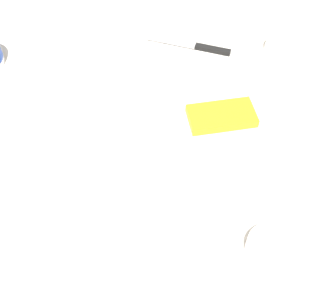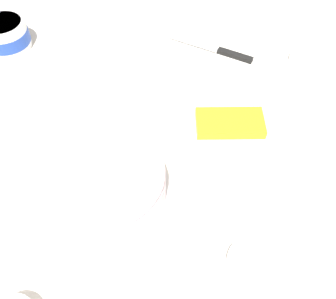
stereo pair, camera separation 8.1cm
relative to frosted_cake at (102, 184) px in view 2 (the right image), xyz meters
The scene contains 7 objects.
ground_plane 0.24m from the frosted_cake, 26.22° to the left, with size 1.54×1.54×0.00m, color silver.
frosted_cake is the anchor object (origin of this frame).
frosting_tub 0.56m from the frosted_cake, 110.98° to the left, with size 0.12×0.12×0.08m.
spreading_knife 0.52m from the frosted_cake, 48.86° to the left, with size 0.20×0.16×0.01m.
sprinkle_bowl_pink 0.63m from the frosted_cake, 28.46° to the left, with size 0.09×0.09×0.04m.
sprinkle_bowl_rainbow 0.31m from the frosted_cake, 39.62° to the right, with size 0.09×0.09×0.04m.
candy_box_lower 0.33m from the frosted_cake, 24.25° to the left, with size 0.15×0.08×0.02m, color yellow.
Camera 2 is at (-0.18, -0.52, 0.67)m, focal length 42.27 mm.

